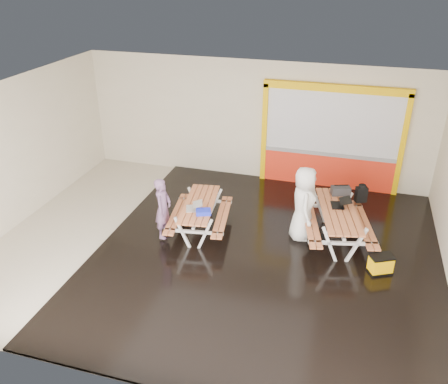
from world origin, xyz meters
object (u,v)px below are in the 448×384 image
(blue_pouch, at_px, (203,212))
(backpack, at_px, (361,193))
(laptop_right, at_px, (340,204))
(picnic_table_right, at_px, (338,217))
(person_right, at_px, (304,204))
(fluke_bag, at_px, (381,264))
(picnic_table_left, at_px, (200,210))
(dark_case, at_px, (314,236))
(person_left, at_px, (163,208))
(toolbox, at_px, (341,191))
(laptop_left, at_px, (194,207))

(blue_pouch, bearing_deg, backpack, 30.73)
(laptop_right, bearing_deg, picnic_table_right, -95.21)
(laptop_right, height_order, blue_pouch, laptop_right)
(person_right, height_order, fluke_bag, person_right)
(picnic_table_left, relative_size, dark_case, 5.41)
(person_left, relative_size, dark_case, 3.68)
(picnic_table_left, distance_m, picnic_table_right, 3.21)
(blue_pouch, bearing_deg, picnic_table_left, 119.25)
(picnic_table_left, xyz_separation_m, toolbox, (3.16, 1.24, 0.36))
(person_left, bearing_deg, backpack, -64.72)
(picnic_table_left, distance_m, backpack, 3.99)
(person_right, height_order, backpack, person_right)
(laptop_left, bearing_deg, person_right, 16.35)
(dark_case, height_order, fluke_bag, fluke_bag)
(laptop_left, height_order, blue_pouch, laptop_left)
(picnic_table_right, height_order, person_left, person_left)
(laptop_left, xyz_separation_m, dark_case, (2.74, 0.66, -0.72))
(toolbox, bearing_deg, backpack, 34.31)
(fluke_bag, bearing_deg, person_left, 179.80)
(person_right, relative_size, laptop_right, 3.63)
(laptop_left, relative_size, fluke_bag, 0.83)
(fluke_bag, bearing_deg, picnic_table_right, 134.79)
(laptop_left, height_order, laptop_right, laptop_right)
(person_left, distance_m, dark_case, 3.59)
(person_left, xyz_separation_m, laptop_left, (0.66, 0.23, 0.02))
(picnic_table_left, relative_size, laptop_left, 4.56)
(person_right, height_order, toolbox, person_right)
(laptop_left, xyz_separation_m, fluke_bag, (4.21, -0.24, -0.60))
(picnic_table_left, xyz_separation_m, laptop_right, (3.20, 0.65, 0.32))
(person_left, xyz_separation_m, backpack, (4.36, 2.10, -0.03))
(blue_pouch, distance_m, dark_case, 2.68)
(person_right, distance_m, backpack, 1.72)
(picnic_table_left, relative_size, person_right, 1.18)
(person_left, bearing_deg, fluke_bag, -90.64)
(blue_pouch, bearing_deg, person_right, 21.99)
(person_left, relative_size, toolbox, 2.96)
(toolbox, bearing_deg, dark_case, -117.88)
(backpack, bearing_deg, laptop_left, -153.11)
(picnic_table_left, relative_size, toolbox, 4.35)
(toolbox, bearing_deg, picnic_table_right, -88.75)
(laptop_left, height_order, dark_case, laptop_left)
(picnic_table_right, relative_size, person_left, 1.68)
(person_left, xyz_separation_m, fluke_bag, (4.87, -0.02, -0.58))
(person_right, height_order, dark_case, person_right)
(blue_pouch, height_order, backpack, backpack)
(toolbox, bearing_deg, blue_pouch, -149.90)
(person_right, xyz_separation_m, laptop_right, (0.81, 0.24, 0.02))
(blue_pouch, height_order, fluke_bag, blue_pouch)
(person_left, height_order, toolbox, person_left)
(picnic_table_right, xyz_separation_m, laptop_right, (0.02, 0.19, 0.26))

